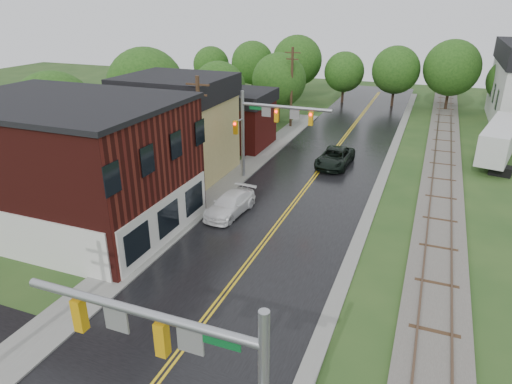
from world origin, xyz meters
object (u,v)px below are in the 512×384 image
Objects in this scene: tree_left_b at (147,89)px; pickup_white at (230,204)px; suv_dark at (335,158)px; traffic_signal_near at (188,362)px; brick_building at (69,164)px; traffic_signal_far at (268,121)px; utility_pole_b at (200,136)px; tree_left_e at (280,82)px; tree_left_c at (220,90)px; semi_trailer at (500,139)px; utility_pole_c at (292,86)px; tree_left_a at (56,116)px.

pickup_white is (14.22, -11.87, -5.01)m from tree_left_b.
traffic_signal_near is at bearing -82.55° from suv_dark.
tree_left_b reaches higher than pickup_white.
brick_building reaches higher than traffic_signal_far.
pickup_white is at bearing -31.86° from utility_pole_b.
tree_left_e is at bearing 105.89° from traffic_signal_far.
brick_building is 2.55× the size of suv_dark.
traffic_signal_near reaches higher than suv_dark.
tree_left_c reaches higher than pickup_white.
tree_left_e reaches higher than tree_left_c.
semi_trailer is (23.44, -6.56, -2.71)m from tree_left_e.
traffic_signal_far is at bearing -126.20° from suv_dark.
pickup_white is at bearing 111.49° from traffic_signal_near.
utility_pole_c is 1.18× the size of tree_left_c.
traffic_signal_near is 0.96× the size of tree_left_c.
suv_dark is (20.82, 10.59, -4.33)m from tree_left_a.
suv_dark is at bearing 1.80° from tree_left_b.
tree_left_b is at bearing 145.71° from pickup_white.
suv_dark is (13.45, 17.49, -3.37)m from brick_building.
traffic_signal_near is 1.50× the size of pickup_white.
tree_left_b reaches higher than tree_left_a.
pickup_white is at bearing -133.33° from semi_trailer.
semi_trailer is at bearing 39.02° from utility_pole_b.
traffic_signal_near is 25.94m from traffic_signal_far.
tree_left_e reaches higher than pickup_white.
utility_pole_b reaches higher than tree_left_e.
pickup_white is (-0.15, -6.97, -4.26)m from traffic_signal_far.
tree_left_e is at bearing 128.96° from suv_dark.
suv_dark is (14.82, -7.41, -3.73)m from tree_left_c.
brick_building is at bearing -124.81° from suv_dark.
utility_pole_c reaches higher than brick_building.
tree_left_a reaches higher than suv_dark.
tree_left_e is at bearing 137.16° from utility_pole_c.
utility_pole_c reaches higher than pickup_white.
suv_dark is at bearing -53.79° from tree_left_e.
semi_trailer is at bearing 26.85° from tree_left_a.
utility_pole_c is at bearing 103.74° from traffic_signal_near.
brick_building is at bearing -138.05° from semi_trailer.
utility_pole_c reaches higher than traffic_signal_near.
traffic_signal_far is 1.31× the size of suv_dark.
tree_left_e is (11.00, 24.00, -0.30)m from tree_left_a.
utility_pole_b is at bearing -123.77° from suv_dark.
semi_trailer is at bearing 41.95° from brick_building.
tree_left_c is at bearing 111.49° from utility_pole_b.
traffic_signal_near reaches higher than semi_trailer.
suv_dark is at bearing 26.96° from tree_left_a.
semi_trailer is (27.08, 24.33, -2.05)m from brick_building.
tree_left_a reaches higher than pickup_white.
tree_left_a is at bearing -120.55° from utility_pole_c.
semi_trailer is (21.39, 17.33, -2.62)m from utility_pole_b.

